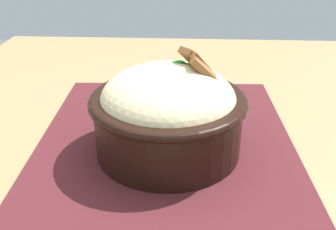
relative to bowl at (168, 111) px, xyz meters
name	(u,v)px	position (x,y,z in m)	size (l,w,h in m)	color
table	(176,203)	(-0.01, -0.01, -0.14)	(1.06, 0.86, 0.74)	#99754C
placemat	(166,141)	(0.02, 0.00, -0.06)	(0.40, 0.34, 0.00)	#47191E
bowl	(168,111)	(0.00, 0.00, 0.00)	(0.23, 0.23, 0.13)	black
fork	(177,108)	(0.12, -0.01, -0.05)	(0.03, 0.13, 0.00)	silver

